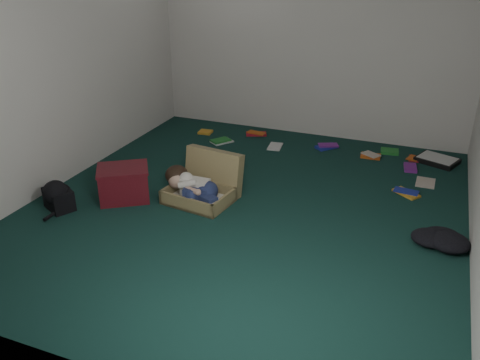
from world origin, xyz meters
The scene contains 11 objects.
floor centered at (0.00, 0.00, 0.00)m, with size 4.50×4.50×0.00m, color #11312B.
wall_back centered at (0.00, 2.25, 1.30)m, with size 4.50×4.50×0.00m, color silver.
wall_front centered at (0.00, -2.25, 1.30)m, with size 4.50×4.50×0.00m, color silver.
wall_left centered at (-2.00, 0.00, 1.30)m, with size 4.50×4.50×0.00m, color silver.
suitcase centered at (-0.45, 0.04, 0.14)m, with size 0.70×0.68×0.46m.
person centered at (-0.51, -0.11, 0.18)m, with size 0.65×0.39×0.28m.
maroon_bin centered at (-1.18, -0.28, 0.17)m, with size 0.62×0.59×0.34m.
backpack centered at (-1.64, -0.69, 0.11)m, with size 0.37×0.29×0.22m, color black, non-canonical shape.
clothing_pile centered at (1.70, 0.02, 0.06)m, with size 0.40×0.33×0.13m, color black, non-canonical shape.
paper_tray centered at (1.67, 1.85, 0.03)m, with size 0.52×0.46×0.06m.
book_scatter centered at (0.47, 1.62, 0.01)m, with size 3.04×1.35×0.02m.
Camera 1 is at (1.55, -4.04, 2.30)m, focal length 38.00 mm.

